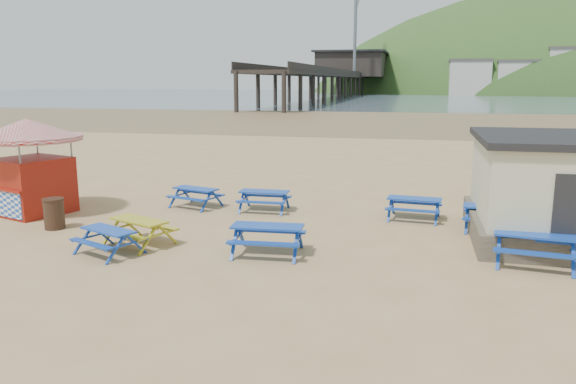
% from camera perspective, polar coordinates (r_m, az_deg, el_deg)
% --- Properties ---
extents(ground, '(400.00, 400.00, 0.00)m').
position_cam_1_polar(ground, '(18.06, -3.84, -3.90)').
color(ground, tan).
rests_on(ground, ground).
extents(wet_sand, '(400.00, 400.00, 0.00)m').
position_cam_1_polar(wet_sand, '(72.02, 8.94, 7.37)').
color(wet_sand, olive).
rests_on(wet_sand, ground).
extents(sea, '(400.00, 400.00, 0.00)m').
position_cam_1_polar(sea, '(186.81, 11.54, 9.59)').
color(sea, '#495C69').
rests_on(sea, ground).
extents(picnic_table_blue_a, '(2.07, 1.84, 0.73)m').
position_cam_1_polar(picnic_table_blue_a, '(21.52, -9.34, -0.55)').
color(picnic_table_blue_a, '#0D399E').
rests_on(picnic_table_blue_a, ground).
extents(picnic_table_blue_b, '(1.81, 1.47, 0.75)m').
position_cam_1_polar(picnic_table_blue_b, '(20.60, -2.43, -0.91)').
color(picnic_table_blue_b, '#0D399E').
rests_on(picnic_table_blue_b, ground).
extents(picnic_table_blue_c, '(2.09, 1.75, 0.81)m').
position_cam_1_polar(picnic_table_blue_c, '(19.00, 20.25, -2.56)').
color(picnic_table_blue_c, '#0D399E').
rests_on(picnic_table_blue_c, ground).
extents(picnic_table_blue_d, '(2.08, 1.91, 0.70)m').
position_cam_1_polar(picnic_table_blue_d, '(16.30, -17.72, -4.81)').
color(picnic_table_blue_d, '#0D399E').
rests_on(picnic_table_blue_d, ground).
extents(picnic_table_blue_e, '(2.05, 1.70, 0.82)m').
position_cam_1_polar(picnic_table_blue_e, '(15.50, -2.10, -4.87)').
color(picnic_table_blue_e, '#0D399E').
rests_on(picnic_table_blue_e, ground).
extents(picnic_table_blue_f, '(2.21, 1.88, 0.84)m').
position_cam_1_polar(picnic_table_blue_f, '(15.92, 23.76, -5.36)').
color(picnic_table_blue_f, '#0D399E').
rests_on(picnic_table_blue_f, ground).
extents(picnic_table_yellow, '(2.24, 2.05, 0.76)m').
position_cam_1_polar(picnic_table_yellow, '(16.92, -14.88, -3.96)').
color(picnic_table_yellow, '#ABB00C').
rests_on(picnic_table_yellow, ground).
extents(ice_cream_kiosk, '(4.85, 4.85, 3.41)m').
position_cam_1_polar(ice_cream_kiosk, '(21.98, -24.80, 3.51)').
color(ice_cream_kiosk, maroon).
rests_on(ice_cream_kiosk, ground).
extents(litter_bin, '(0.68, 0.68, 1.00)m').
position_cam_1_polar(litter_bin, '(19.60, -22.68, -2.01)').
color(litter_bin, '#3B251A').
rests_on(litter_bin, ground).
extents(pier, '(24.00, 220.00, 39.29)m').
position_cam_1_polar(pier, '(196.28, 6.31, 11.41)').
color(pier, black).
rests_on(pier, ground).
extents(picnic_table_blue_g, '(1.93, 1.62, 0.76)m').
position_cam_1_polar(picnic_table_blue_g, '(19.80, 12.67, -1.67)').
color(picnic_table_blue_g, '#0D399E').
rests_on(picnic_table_blue_g, ground).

